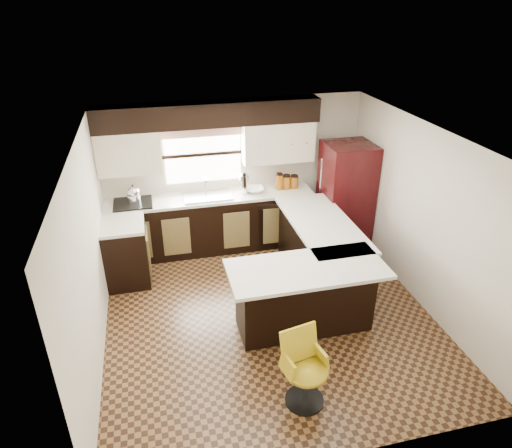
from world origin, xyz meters
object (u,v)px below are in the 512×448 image
object	(u,v)px
peninsula_long	(317,253)
peninsula_return	(304,297)
refrigerator	(345,196)
bar_chair	(306,371)

from	to	relation	value
peninsula_long	peninsula_return	xyz separation A→B (m)	(-0.53, -0.97, 0.00)
refrigerator	bar_chair	distance (m)	3.53
bar_chair	peninsula_return	bearing A→B (deg)	60.48
peninsula_long	bar_chair	distance (m)	2.32
peninsula_return	refrigerator	xyz separation A→B (m)	(1.33, 1.90, 0.42)
refrigerator	peninsula_return	bearing A→B (deg)	-125.04
peninsula_return	refrigerator	size ratio (longest dim) A/B	0.94
peninsula_return	peninsula_long	bearing A→B (deg)	61.70
peninsula_return	bar_chair	xyz separation A→B (m)	(-0.38, -1.16, -0.03)
peninsula_long	peninsula_return	distance (m)	1.11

